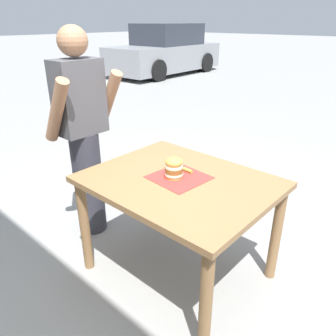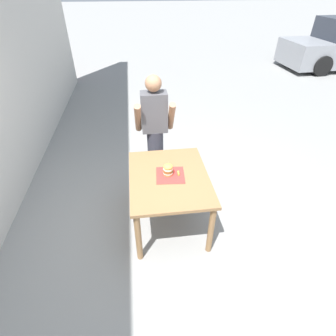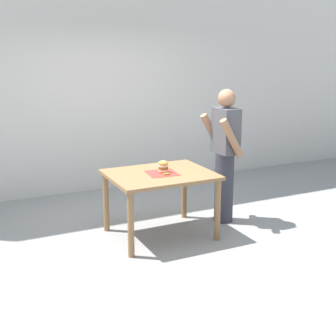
# 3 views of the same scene
# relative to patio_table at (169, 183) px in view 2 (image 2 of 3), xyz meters

# --- Properties ---
(ground_plane) EXTENTS (80.00, 80.00, 0.00)m
(ground_plane) POSITION_rel_patio_table_xyz_m (0.00, 0.00, -0.65)
(ground_plane) COLOR gray
(patio_table) EXTENTS (0.95, 1.19, 0.77)m
(patio_table) POSITION_rel_patio_table_xyz_m (0.00, 0.00, 0.00)
(patio_table) COLOR olive
(patio_table) RESTS_ON ground
(serving_paper) EXTENTS (0.36, 0.36, 0.00)m
(serving_paper) POSITION_rel_patio_table_xyz_m (0.02, 0.02, 0.11)
(serving_paper) COLOR red
(serving_paper) RESTS_ON patio_table
(sandwich) EXTENTS (0.12, 0.12, 0.18)m
(sandwich) POSITION_rel_patio_table_xyz_m (-0.01, 0.04, 0.19)
(sandwich) COLOR gold
(sandwich) RESTS_ON serving_paper
(pickle_spear) EXTENTS (0.03, 0.08, 0.02)m
(pickle_spear) POSITION_rel_patio_table_xyz_m (0.12, 0.03, 0.13)
(pickle_spear) COLOR #8EA83D
(pickle_spear) RESTS_ON serving_paper
(diner_across_table) EXTENTS (0.55, 0.35, 1.69)m
(diner_across_table) POSITION_rel_patio_table_xyz_m (-0.08, 0.93, 0.23)
(diner_across_table) COLOR #33333D
(diner_across_table) RESTS_ON ground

